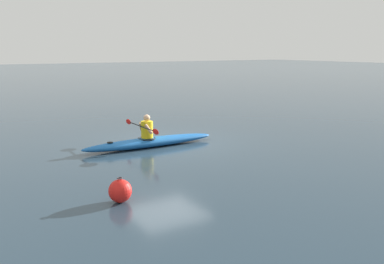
{
  "coord_description": "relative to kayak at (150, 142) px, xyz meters",
  "views": [
    {
      "loc": [
        6.7,
        12.26,
        3.09
      ],
      "look_at": [
        1.47,
        4.0,
        1.18
      ],
      "focal_mm": 39.94,
      "sensor_mm": 36.0,
      "label": 1
    }
  ],
  "objects": [
    {
      "name": "ground_plane",
      "position": [
        -0.71,
        -0.29,
        -0.16
      ],
      "size": [
        160.0,
        160.0,
        0.0
      ],
      "primitive_type": "plane",
      "color": "#283D4C"
    },
    {
      "name": "kayak",
      "position": [
        0.0,
        0.0,
        0.0
      ],
      "size": [
        4.51,
        0.72,
        0.31
      ],
      "color": "#1959A5",
      "rests_on": "ground"
    },
    {
      "name": "kayaker",
      "position": [
        0.12,
        -0.0,
        0.47
      ],
      "size": [
        0.43,
        2.43,
        0.75
      ],
      "color": "yellow",
      "rests_on": "kayak"
    },
    {
      "name": "mooring_buoy_orange_mid",
      "position": [
        2.79,
        4.17,
        0.09
      ],
      "size": [
        0.48,
        0.48,
        0.52
      ],
      "color": "red",
      "rests_on": "ground"
    }
  ]
}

